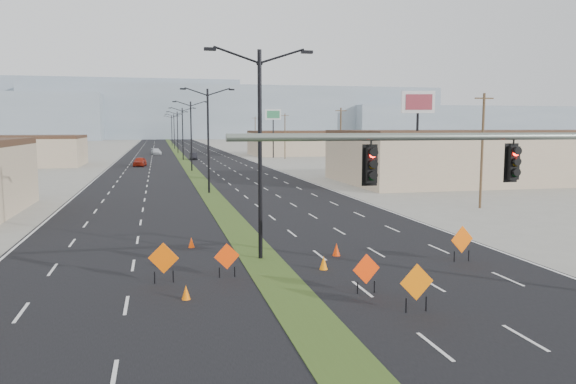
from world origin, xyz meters
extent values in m
plane|color=gray|center=(0.00, 0.00, 0.00)|extent=(600.00, 600.00, 0.00)
cube|color=black|center=(0.00, 100.00, 0.00)|extent=(25.00, 400.00, 0.02)
cube|color=#3B4E1C|center=(0.00, 100.00, 0.00)|extent=(2.00, 400.00, 0.04)
cube|color=tan|center=(34.00, 45.00, 2.75)|extent=(36.00, 18.00, 5.50)
cube|color=tan|center=(38.00, 110.00, 2.50)|extent=(44.00, 16.00, 5.00)
cube|color=gray|center=(40.00, 300.00, 14.00)|extent=(220.00, 50.00, 28.00)
cube|color=gray|center=(180.00, 290.00, 9.00)|extent=(160.00, 50.00, 18.00)
cube|color=gray|center=(-30.00, 320.00, 16.00)|extent=(140.00, 50.00, 32.00)
cylinder|color=slate|center=(5.20, 2.00, 6.10)|extent=(16.00, 0.24, 0.24)
cube|color=black|center=(1.70, 2.00, 5.22)|extent=(0.50, 0.28, 1.30)
sphere|color=#FF0C05|center=(1.70, 1.84, 5.57)|extent=(0.22, 0.22, 0.22)
cube|color=black|center=(6.70, 2.00, 5.22)|extent=(0.50, 0.28, 1.30)
sphere|color=#FF0C05|center=(6.70, 1.84, 5.57)|extent=(0.22, 0.22, 0.22)
cylinder|color=black|center=(0.00, 12.00, 5.00)|extent=(0.20, 0.20, 10.00)
cube|color=black|center=(-2.30, 12.00, 9.95)|extent=(0.55, 0.24, 0.14)
cube|color=black|center=(2.30, 12.00, 9.95)|extent=(0.55, 0.24, 0.14)
cylinder|color=black|center=(0.00, 40.00, 5.00)|extent=(0.20, 0.20, 10.00)
cube|color=black|center=(-2.30, 40.00, 9.95)|extent=(0.55, 0.24, 0.14)
cube|color=black|center=(2.30, 40.00, 9.95)|extent=(0.55, 0.24, 0.14)
cylinder|color=black|center=(0.00, 68.00, 5.00)|extent=(0.20, 0.20, 10.00)
cube|color=black|center=(-2.30, 68.00, 9.95)|extent=(0.55, 0.24, 0.14)
cube|color=black|center=(2.30, 68.00, 9.95)|extent=(0.55, 0.24, 0.14)
cylinder|color=black|center=(0.00, 96.00, 5.00)|extent=(0.20, 0.20, 10.00)
cube|color=black|center=(-2.30, 96.00, 9.95)|extent=(0.55, 0.24, 0.14)
cube|color=black|center=(2.30, 96.00, 9.95)|extent=(0.55, 0.24, 0.14)
cylinder|color=black|center=(0.00, 124.00, 5.00)|extent=(0.20, 0.20, 10.00)
cube|color=black|center=(-2.30, 124.00, 9.95)|extent=(0.55, 0.24, 0.14)
cube|color=black|center=(2.30, 124.00, 9.95)|extent=(0.55, 0.24, 0.14)
cylinder|color=black|center=(0.00, 152.00, 5.00)|extent=(0.20, 0.20, 10.00)
cube|color=black|center=(-2.30, 152.00, 9.95)|extent=(0.55, 0.24, 0.14)
cube|color=black|center=(2.30, 152.00, 9.95)|extent=(0.55, 0.24, 0.14)
cylinder|color=black|center=(0.00, 180.00, 5.00)|extent=(0.20, 0.20, 10.00)
cube|color=black|center=(-2.30, 180.00, 9.95)|extent=(0.55, 0.24, 0.14)
cube|color=black|center=(2.30, 180.00, 9.95)|extent=(0.55, 0.24, 0.14)
cylinder|color=#4C3823|center=(20.00, 25.00, 4.50)|extent=(0.20, 0.20, 9.00)
cube|color=#4C3823|center=(20.00, 25.00, 8.60)|extent=(1.60, 0.10, 0.10)
cylinder|color=#4C3823|center=(20.00, 60.00, 4.50)|extent=(0.20, 0.20, 9.00)
cube|color=#4C3823|center=(20.00, 60.00, 8.60)|extent=(1.60, 0.10, 0.10)
cylinder|color=#4C3823|center=(20.00, 95.00, 4.50)|extent=(0.20, 0.20, 9.00)
cube|color=#4C3823|center=(20.00, 95.00, 8.60)|extent=(1.60, 0.10, 0.10)
cylinder|color=#4C3823|center=(20.00, 130.00, 4.50)|extent=(0.20, 0.20, 9.00)
cube|color=#4C3823|center=(20.00, 130.00, 8.60)|extent=(1.60, 0.10, 0.10)
imported|color=#9C2111|center=(-7.66, 79.70, 0.75)|extent=(2.32, 4.59, 1.50)
imported|color=black|center=(2.00, 96.75, 0.67)|extent=(1.51, 4.08, 1.33)
imported|color=silver|center=(-5.15, 118.46, 0.70)|extent=(2.59, 5.07, 1.41)
cube|color=#F95E05|center=(-4.64, 8.67, 1.07)|extent=(1.24, 0.40, 1.28)
cylinder|color=black|center=(-5.01, 8.67, 0.27)|extent=(0.05, 0.05, 0.53)
cylinder|color=black|center=(-4.26, 8.67, 0.27)|extent=(0.05, 0.05, 0.53)
cube|color=#EC3904|center=(-2.00, 8.98, 0.93)|extent=(1.11, 0.22, 1.12)
cylinder|color=black|center=(-2.33, 8.98, 0.23)|extent=(0.05, 0.05, 0.47)
cylinder|color=black|center=(-1.67, 8.98, 0.23)|extent=(0.05, 0.05, 0.47)
cube|color=#FF3905|center=(2.95, 5.44, 0.98)|extent=(1.17, 0.25, 1.18)
cylinder|color=black|center=(2.60, 5.44, 0.25)|extent=(0.05, 0.05, 0.49)
cylinder|color=black|center=(3.29, 5.44, 0.25)|extent=(0.05, 0.05, 0.49)
cube|color=orange|center=(3.86, 3.00, 1.08)|extent=(1.29, 0.15, 1.30)
cylinder|color=black|center=(3.48, 3.00, 0.27)|extent=(0.05, 0.05, 0.54)
cylinder|color=black|center=(4.23, 3.00, 0.27)|extent=(0.05, 0.05, 0.54)
cube|color=#F45C05|center=(9.24, 9.26, 1.09)|extent=(1.28, 0.32, 1.31)
cylinder|color=black|center=(8.86, 9.26, 0.27)|extent=(0.05, 0.05, 0.54)
cylinder|color=black|center=(9.62, 9.26, 0.27)|extent=(0.05, 0.05, 0.54)
cone|color=orange|center=(-3.86, 6.23, 0.28)|extent=(0.45, 0.45, 0.56)
cone|color=orange|center=(2.39, 9.30, 0.32)|extent=(0.43, 0.43, 0.64)
cone|color=red|center=(3.79, 11.76, 0.33)|extent=(0.52, 0.52, 0.66)
cone|color=#FE4405|center=(-3.14, 15.33, 0.28)|extent=(0.34, 0.34, 0.56)
cylinder|color=black|center=(20.30, 36.99, 4.09)|extent=(0.24, 0.24, 8.17)
cube|color=white|center=(20.30, 36.99, 8.82)|extent=(3.20, 1.23, 2.15)
cube|color=#96323E|center=(20.30, 36.79, 8.82)|extent=(2.49, 0.76, 1.51)
cylinder|color=black|center=(18.61, 99.86, 4.13)|extent=(0.24, 0.24, 8.26)
cube|color=white|center=(18.61, 99.86, 8.91)|extent=(3.27, 0.97, 2.17)
cube|color=#368758|center=(18.61, 99.66, 8.91)|extent=(2.57, 0.55, 1.52)
camera|label=1|loc=(-4.74, -14.38, 6.42)|focal=35.00mm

